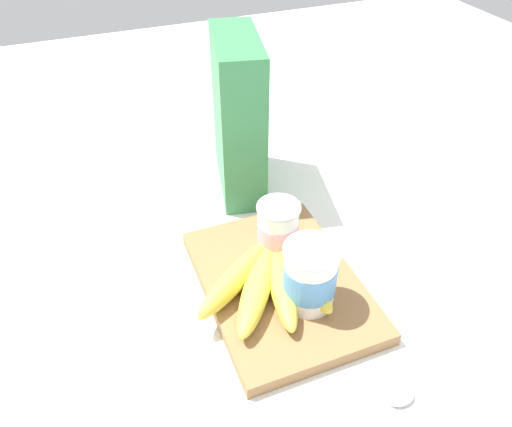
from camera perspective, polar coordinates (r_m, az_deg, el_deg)
The scene contains 7 objects.
ground_plane at distance 0.74m, azimuth 2.77°, elevation -8.72°, with size 2.40×2.40×0.00m, color white.
cutting_board at distance 0.74m, azimuth 2.80°, elevation -8.15°, with size 0.30×0.22×0.02m, color olive.
cereal_box at distance 0.87m, azimuth -2.06°, elevation 11.09°, with size 0.19×0.07×0.28m, color #38844C.
yogurt_cup_front at distance 0.74m, azimuth 2.55°, elevation -1.99°, with size 0.06×0.06×0.09m.
yogurt_cup_back at distance 0.67m, azimuth 6.25°, elevation -7.19°, with size 0.08×0.08×0.10m.
banana_bunch at distance 0.70m, azimuth 1.41°, elevation -7.66°, with size 0.18×0.19×0.04m.
spoon at distance 0.65m, azimuth 14.47°, elevation -20.84°, with size 0.03×0.13×0.01m.
Camera 1 is at (0.45, -0.21, 0.55)m, focal length 34.53 mm.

